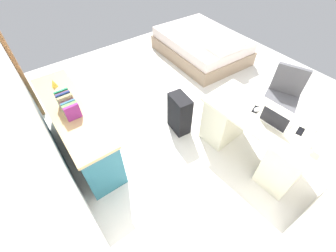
# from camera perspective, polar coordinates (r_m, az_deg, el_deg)

# --- Properties ---
(ground_plane) EXTENTS (5.58, 5.58, 0.00)m
(ground_plane) POSITION_cam_1_polar(r_m,az_deg,el_deg) (4.01, 5.90, 5.23)
(ground_plane) COLOR silver
(wall_back) EXTENTS (4.58, 0.10, 2.86)m
(wall_back) POSITION_cam_1_polar(r_m,az_deg,el_deg) (2.48, -34.46, 8.28)
(wall_back) COLOR white
(wall_back) RESTS_ON ground_plane
(door_wooden) EXTENTS (0.88, 0.05, 2.04)m
(door_wooden) POSITION_cam_1_polar(r_m,az_deg,el_deg) (4.22, -35.48, 15.76)
(door_wooden) COLOR #936038
(door_wooden) RESTS_ON ground_plane
(desk) EXTENTS (1.48, 0.75, 0.76)m
(desk) POSITION_cam_1_polar(r_m,az_deg,el_deg) (3.19, 21.03, -2.35)
(desk) COLOR beige
(desk) RESTS_ON ground_plane
(office_chair) EXTENTS (0.60, 0.60, 0.94)m
(office_chair) POSITION_cam_1_polar(r_m,az_deg,el_deg) (3.83, 26.38, 5.63)
(office_chair) COLOR black
(office_chair) RESTS_ON ground_plane
(credenza) EXTENTS (1.80, 0.48, 0.77)m
(credenza) POSITION_cam_1_polar(r_m,az_deg,el_deg) (3.30, -21.67, -0.76)
(credenza) COLOR #235B6B
(credenza) RESTS_ON ground_plane
(bed) EXTENTS (1.95, 1.47, 0.58)m
(bed) POSITION_cam_1_polar(r_m,az_deg,el_deg) (5.27, 8.47, 19.43)
(bed) COLOR gray
(bed) RESTS_ON ground_plane
(suitcase_black) EXTENTS (0.38, 0.26, 0.63)m
(suitcase_black) POSITION_cam_1_polar(r_m,az_deg,el_deg) (3.39, 2.92, 3.12)
(suitcase_black) COLOR black
(suitcase_black) RESTS_ON ground_plane
(laptop) EXTENTS (0.32, 0.24, 0.21)m
(laptop) POSITION_cam_1_polar(r_m,az_deg,el_deg) (2.88, 25.43, 1.26)
(laptop) COLOR silver
(laptop) RESTS_ON desk
(computer_mouse) EXTENTS (0.07, 0.10, 0.03)m
(computer_mouse) POSITION_cam_1_polar(r_m,az_deg,el_deg) (2.99, 21.60, 3.94)
(computer_mouse) COLOR white
(computer_mouse) RESTS_ON desk
(cell_phone_near_laptop) EXTENTS (0.10, 0.15, 0.01)m
(cell_phone_near_laptop) POSITION_cam_1_polar(r_m,az_deg,el_deg) (2.95, 30.40, -1.13)
(cell_phone_near_laptop) COLOR black
(cell_phone_near_laptop) RESTS_ON desk
(cell_phone_by_mouse) EXTENTS (0.11, 0.15, 0.01)m
(cell_phone_by_mouse) POSITION_cam_1_polar(r_m,az_deg,el_deg) (3.00, 21.25, 3.91)
(cell_phone_by_mouse) COLOR black
(cell_phone_by_mouse) RESTS_ON desk
(desk_lamp) EXTENTS (0.16, 0.11, 0.34)m
(desk_lamp) POSITION_cam_1_polar(r_m,az_deg,el_deg) (2.70, 33.15, 0.06)
(desk_lamp) COLOR silver
(desk_lamp) RESTS_ON desk
(book_row) EXTENTS (0.35, 0.17, 0.23)m
(book_row) POSITION_cam_1_polar(r_m,az_deg,el_deg) (2.94, -23.86, 4.86)
(book_row) COLOR #79246D
(book_row) RESTS_ON credenza
(figurine_small) EXTENTS (0.08, 0.08, 0.11)m
(figurine_small) POSITION_cam_1_polar(r_m,az_deg,el_deg) (3.46, -26.91, 9.60)
(figurine_small) COLOR gold
(figurine_small) RESTS_ON credenza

